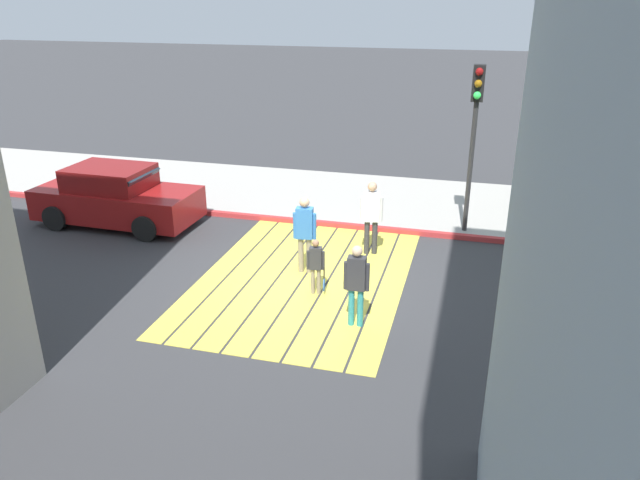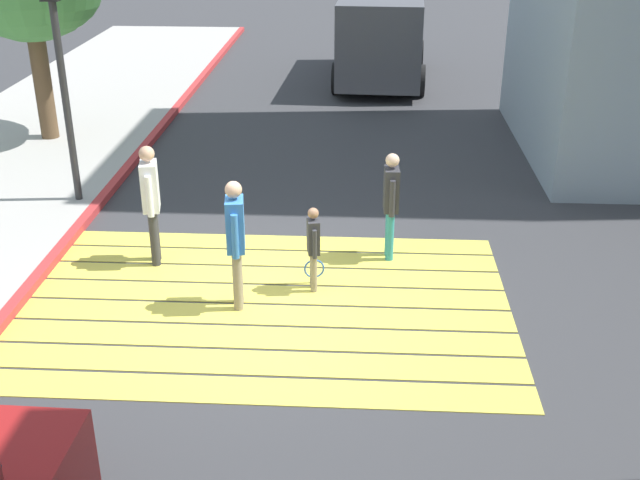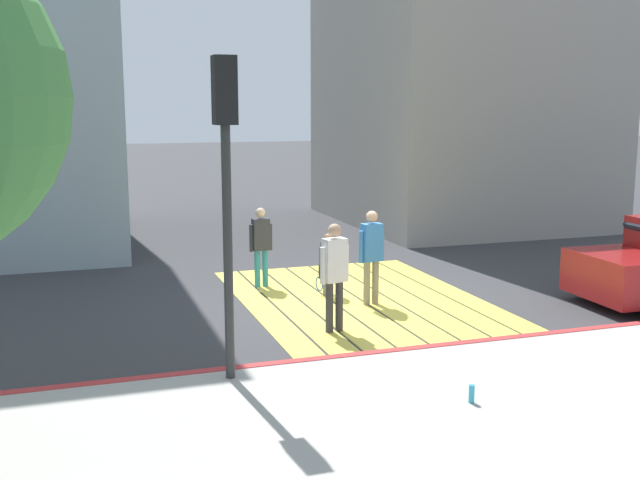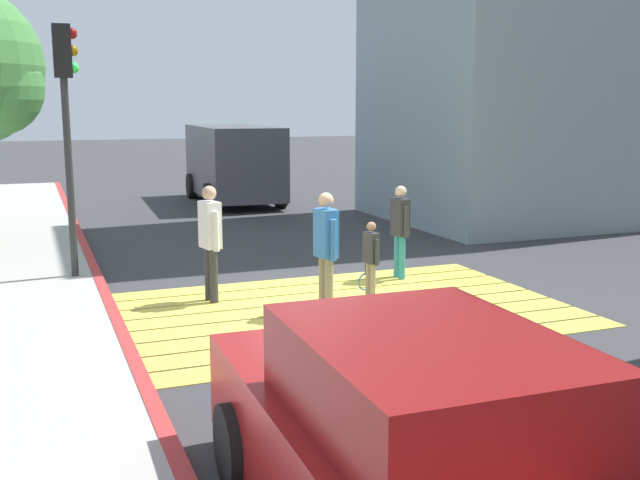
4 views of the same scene
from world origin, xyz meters
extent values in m
plane|color=#38383A|center=(0.00, 0.00, 0.00)|extent=(120.00, 120.00, 0.00)
cube|color=#EAD64C|center=(0.00, -1.93, 0.01)|extent=(6.40, 0.50, 0.01)
cube|color=#EAD64C|center=(0.00, -1.38, 0.01)|extent=(6.40, 0.50, 0.01)
cube|color=#EAD64C|center=(0.00, -0.83, 0.01)|extent=(6.40, 0.50, 0.01)
cube|color=#EAD64C|center=(0.00, -0.28, 0.01)|extent=(6.40, 0.50, 0.01)
cube|color=#EAD64C|center=(0.00, 0.27, 0.01)|extent=(6.40, 0.50, 0.01)
cube|color=#EAD64C|center=(0.00, 0.82, 0.01)|extent=(6.40, 0.50, 0.01)
cube|color=#EAD64C|center=(0.00, 1.38, 0.01)|extent=(6.40, 0.50, 0.01)
cube|color=#EAD64C|center=(0.00, 1.93, 0.01)|extent=(6.40, 0.50, 0.01)
cube|color=#ADA8A0|center=(-5.60, 0.00, 0.06)|extent=(4.80, 40.00, 0.12)
cube|color=#BC3333|center=(-3.25, 0.00, 0.07)|extent=(0.16, 40.00, 0.13)
cube|color=gray|center=(8.50, -6.54, 5.05)|extent=(8.00, 7.00, 10.10)
cube|color=#232B38|center=(8.50, -10.06, 5.56)|extent=(6.80, 0.03, 0.70)
cylinder|color=black|center=(-1.09, -4.44, 0.33)|extent=(0.23, 0.66, 0.66)
cylinder|color=#2D2D2D|center=(-3.60, 3.26, 1.70)|extent=(0.12, 0.12, 3.40)
cube|color=black|center=(-3.60, 3.26, 3.82)|extent=(0.28, 0.28, 0.84)
sphere|color=maroon|center=(-3.44, 3.26, 4.10)|extent=(0.18, 0.18, 0.18)
sphere|color=#956310|center=(-3.44, 3.26, 3.83)|extent=(0.18, 0.18, 0.18)
sphere|color=#35FF59|center=(-3.44, 3.26, 3.56)|extent=(0.18, 0.18, 0.18)
cylinder|color=#33A5BF|center=(-5.37, 0.70, 0.23)|extent=(0.07, 0.07, 0.22)
cylinder|color=#333338|center=(-1.76, 1.25, 0.42)|extent=(0.13, 0.13, 0.84)
cylinder|color=#333338|center=(-1.72, 1.06, 0.42)|extent=(0.13, 0.13, 0.84)
cube|color=white|center=(-1.74, 1.15, 1.19)|extent=(0.29, 0.41, 0.70)
sphere|color=tan|center=(-1.74, 1.15, 1.67)|extent=(0.22, 0.22, 0.22)
cylinder|color=white|center=(-1.78, 1.37, 1.12)|extent=(0.09, 0.09, 0.60)
cylinder|color=white|center=(-1.70, 0.94, 1.12)|extent=(0.09, 0.09, 0.60)
cylinder|color=teal|center=(1.64, 1.59, 0.38)|extent=(0.11, 0.11, 0.76)
cylinder|color=teal|center=(1.65, 1.43, 0.38)|extent=(0.11, 0.11, 0.76)
cube|color=#333338|center=(1.65, 1.51, 1.08)|extent=(0.22, 0.34, 0.64)
sphere|color=beige|center=(1.65, 1.51, 1.52)|extent=(0.20, 0.20, 0.20)
cylinder|color=#333338|center=(1.64, 1.71, 1.02)|extent=(0.08, 0.08, 0.54)
cylinder|color=#333338|center=(1.66, 1.31, 1.02)|extent=(0.08, 0.08, 0.54)
cylinder|color=gray|center=(-0.36, 0.03, 0.41)|extent=(0.12, 0.12, 0.83)
cylinder|color=gray|center=(-0.34, -0.15, 0.41)|extent=(0.12, 0.12, 0.83)
cube|color=#3372BF|center=(-0.35, -0.06, 1.17)|extent=(0.27, 0.39, 0.69)
sphere|color=tan|center=(-0.35, -0.06, 1.64)|extent=(0.21, 0.21, 0.21)
cylinder|color=#3372BF|center=(-0.38, 0.15, 1.10)|extent=(0.09, 0.09, 0.59)
cylinder|color=#3372BF|center=(-0.32, -0.27, 1.10)|extent=(0.09, 0.09, 0.59)
cylinder|color=gray|center=(0.59, 0.51, 0.28)|extent=(0.09, 0.09, 0.57)
cylinder|color=gray|center=(0.61, 0.39, 0.28)|extent=(0.09, 0.09, 0.57)
cube|color=#333338|center=(0.60, 0.45, 0.81)|extent=(0.20, 0.27, 0.47)
sphere|color=#9E7051|center=(0.60, 0.45, 1.14)|extent=(0.15, 0.15, 0.15)
cylinder|color=#333338|center=(0.57, 0.60, 0.76)|extent=(0.06, 0.06, 0.40)
cylinder|color=#333338|center=(0.63, 0.30, 0.76)|extent=(0.06, 0.06, 0.40)
cylinder|color=black|center=(0.60, 0.63, 0.48)|extent=(0.03, 0.03, 0.28)
torus|color=blue|center=(0.60, 0.63, 0.23)|extent=(0.28, 0.07, 0.28)
camera|label=1|loc=(11.34, 3.43, 5.77)|focal=33.85mm
camera|label=2|loc=(1.22, -9.05, 5.16)|focal=44.41mm
camera|label=3|loc=(-13.06, 5.20, 3.66)|focal=43.11mm
camera|label=4|loc=(-4.23, -9.75, 2.94)|focal=41.96mm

